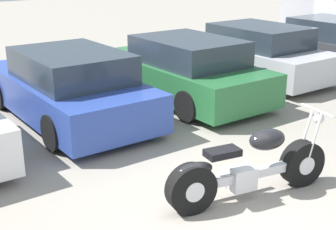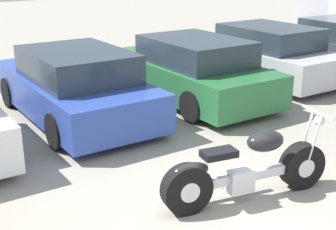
{
  "view_description": "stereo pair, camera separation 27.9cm",
  "coord_description": "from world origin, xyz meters",
  "px_view_note": "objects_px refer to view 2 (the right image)",
  "views": [
    {
      "loc": [
        -3.61,
        -3.56,
        3.05
      ],
      "look_at": [
        0.15,
        1.63,
        0.85
      ],
      "focal_mm": 50.0,
      "sensor_mm": 36.0,
      "label": 1
    },
    {
      "loc": [
        -3.38,
        -3.72,
        3.05
      ],
      "look_at": [
        0.15,
        1.63,
        0.85
      ],
      "focal_mm": 50.0,
      "sensor_mm": 36.0,
      "label": 2
    }
  ],
  "objects_px": {
    "parked_car_silver": "(263,54)",
    "parked_car_blue": "(74,86)",
    "motorcycle": "(246,170)",
    "parked_car_green": "(190,70)"
  },
  "relations": [
    {
      "from": "parked_car_silver",
      "to": "motorcycle",
      "type": "bearing_deg",
      "value": -136.04
    },
    {
      "from": "parked_car_green",
      "to": "parked_car_blue",
      "type": "bearing_deg",
      "value": 176.2
    },
    {
      "from": "motorcycle",
      "to": "parked_car_blue",
      "type": "distance_m",
      "value": 4.33
    },
    {
      "from": "parked_car_green",
      "to": "parked_car_silver",
      "type": "xyz_separation_m",
      "value": [
        2.64,
        0.44,
        0.0
      ]
    },
    {
      "from": "motorcycle",
      "to": "parked_car_green",
      "type": "bearing_deg",
      "value": 63.12
    },
    {
      "from": "motorcycle",
      "to": "parked_car_blue",
      "type": "relative_size",
      "value": 0.54
    },
    {
      "from": "motorcycle",
      "to": "parked_car_silver",
      "type": "bearing_deg",
      "value": 43.96
    },
    {
      "from": "parked_car_blue",
      "to": "motorcycle",
      "type": "bearing_deg",
      "value": -82.66
    },
    {
      "from": "parked_car_silver",
      "to": "parked_car_blue",
      "type": "bearing_deg",
      "value": -177.12
    },
    {
      "from": "motorcycle",
      "to": "parked_car_green",
      "type": "height_order",
      "value": "parked_car_green"
    }
  ]
}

